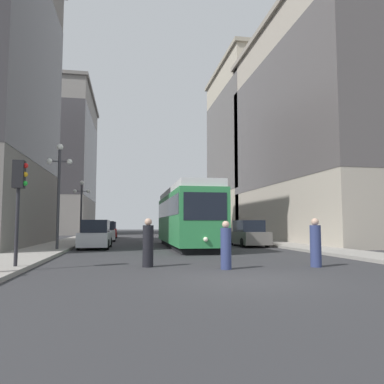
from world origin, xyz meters
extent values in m
plane|color=#303033|center=(0.00, 0.00, 0.00)|extent=(200.00, 200.00, 0.00)
cube|color=gray|center=(-7.88, 40.00, 0.07)|extent=(2.72, 120.00, 0.15)
cube|color=gray|center=(7.88, 40.00, 0.07)|extent=(2.72, 120.00, 0.15)
cube|color=black|center=(0.62, 14.63, 0.17)|extent=(2.29, 12.03, 0.35)
cube|color=#2D8447|center=(0.62, 14.63, 1.90)|extent=(2.69, 13.08, 3.10)
cube|color=black|center=(0.62, 14.63, 2.60)|extent=(2.72, 12.56, 1.08)
cube|color=silver|center=(0.62, 14.63, 3.67)|extent=(2.48, 12.81, 0.44)
cube|color=black|center=(0.58, 8.13, 2.44)|extent=(2.21, 0.10, 1.40)
sphere|color=#F2EACC|center=(0.58, 8.06, 0.80)|extent=(0.24, 0.24, 0.24)
cube|color=black|center=(3.94, 31.83, 0.17)|extent=(2.43, 10.44, 0.35)
cube|color=silver|center=(3.94, 31.83, 1.90)|extent=(2.83, 11.35, 3.10)
cube|color=black|center=(3.94, 31.83, 2.44)|extent=(2.85, 10.90, 1.30)
cube|color=black|center=(3.80, 26.20, 2.21)|extent=(2.31, 0.14, 1.71)
cylinder|color=black|center=(-6.06, 31.54, 0.32)|extent=(0.19, 0.64, 0.64)
cylinder|color=black|center=(-6.09, 34.21, 0.32)|extent=(0.19, 0.64, 0.64)
cylinder|color=black|center=(-4.35, 31.56, 0.32)|extent=(0.19, 0.64, 0.64)
cylinder|color=black|center=(-4.38, 34.24, 0.32)|extent=(0.19, 0.64, 0.64)
cube|color=maroon|center=(-5.22, 32.89, 0.60)|extent=(1.86, 4.34, 0.84)
cube|color=black|center=(-5.22, 33.00, 1.42)|extent=(1.62, 2.39, 0.80)
cylinder|color=black|center=(-6.10, 13.26, 0.32)|extent=(0.19, 0.64, 0.64)
cylinder|color=black|center=(-6.05, 16.10, 0.32)|extent=(0.19, 0.64, 0.64)
cylinder|color=black|center=(-4.39, 13.23, 0.32)|extent=(0.19, 0.64, 0.64)
cylinder|color=black|center=(-4.34, 16.07, 0.32)|extent=(0.19, 0.64, 0.64)
cube|color=#B2B2B7|center=(-5.22, 14.67, 0.60)|extent=(1.89, 4.62, 0.84)
cube|color=black|center=(-5.22, 14.78, 1.42)|extent=(1.63, 2.55, 0.80)
cylinder|color=black|center=(6.10, 16.93, 0.32)|extent=(0.19, 0.64, 0.64)
cylinder|color=black|center=(6.05, 13.97, 0.32)|extent=(0.19, 0.64, 0.64)
cylinder|color=black|center=(4.39, 16.95, 0.32)|extent=(0.19, 0.64, 0.64)
cylinder|color=black|center=(4.34, 13.99, 0.32)|extent=(0.19, 0.64, 0.64)
cube|color=slate|center=(5.22, 15.46, 0.60)|extent=(1.87, 4.80, 0.84)
cube|color=black|center=(5.22, 15.34, 1.42)|extent=(1.62, 2.65, 0.80)
cylinder|color=black|center=(-6.01, 24.01, 0.32)|extent=(0.21, 0.65, 0.64)
cylinder|color=black|center=(-6.14, 26.98, 0.32)|extent=(0.21, 0.65, 0.64)
cylinder|color=black|center=(-4.30, 24.08, 0.32)|extent=(0.21, 0.65, 0.64)
cylinder|color=black|center=(-4.43, 27.05, 0.32)|extent=(0.21, 0.65, 0.64)
cube|color=silver|center=(-5.22, 25.53, 0.60)|extent=(2.00, 4.86, 0.84)
cube|color=black|center=(-5.22, 25.65, 1.42)|extent=(1.70, 2.70, 0.80)
cylinder|color=black|center=(-2.51, 3.64, 0.75)|extent=(0.40, 0.40, 1.51)
sphere|color=tan|center=(-2.51, 3.64, 1.63)|extent=(0.27, 0.27, 0.27)
cylinder|color=navy|center=(0.10, 2.47, 0.71)|extent=(0.37, 0.37, 1.42)
sphere|color=tan|center=(0.10, 2.47, 1.54)|extent=(0.25, 0.25, 0.25)
cylinder|color=navy|center=(3.51, 2.60, 0.76)|extent=(0.40, 0.40, 1.51)
sphere|color=tan|center=(3.51, 2.60, 1.63)|extent=(0.27, 0.27, 0.27)
cylinder|color=#232328|center=(-6.92, 3.29, 1.93)|extent=(0.12, 0.12, 3.56)
cube|color=black|center=(-6.92, 3.29, 3.24)|extent=(0.36, 0.36, 0.95)
sphere|color=red|center=(-6.72, 3.29, 3.54)|extent=(0.18, 0.18, 0.18)
sphere|color=gold|center=(-6.72, 3.29, 3.24)|extent=(0.18, 0.18, 0.18)
sphere|color=green|center=(-6.72, 3.29, 2.94)|extent=(0.18, 0.18, 0.18)
cylinder|color=#333338|center=(-7.12, 12.09, 2.98)|extent=(0.16, 0.16, 5.67)
sphere|color=white|center=(-7.12, 12.09, 5.98)|extent=(0.36, 0.36, 0.36)
sphere|color=white|center=(-7.67, 12.09, 5.14)|extent=(0.31, 0.31, 0.31)
sphere|color=white|center=(-6.57, 12.09, 5.14)|extent=(0.31, 0.31, 0.31)
cube|color=#333338|center=(-7.12, 12.09, 5.14)|extent=(1.10, 0.06, 0.06)
cylinder|color=#333338|center=(-7.12, 23.14, 2.55)|extent=(0.16, 0.16, 4.80)
sphere|color=white|center=(-7.12, 23.14, 5.11)|extent=(0.36, 0.36, 0.36)
sphere|color=white|center=(-7.67, 23.14, 4.37)|extent=(0.31, 0.31, 0.31)
sphere|color=white|center=(-6.57, 23.14, 4.37)|extent=(0.31, 0.31, 0.31)
cube|color=#333338|center=(-7.12, 23.14, 4.37)|extent=(1.10, 0.06, 0.06)
cube|color=gray|center=(-16.40, 54.29, 11.34)|extent=(14.32, 21.73, 22.67)
cube|color=#423F43|center=(-16.40, 54.29, 12.47)|extent=(14.36, 21.77, 13.60)
cube|color=slate|center=(-16.40, 54.29, 22.92)|extent=(14.92, 22.33, 0.50)
cube|color=#A89E8E|center=(17.23, 21.12, 9.97)|extent=(15.99, 22.07, 19.94)
cube|color=#544F4E|center=(17.23, 21.12, 10.97)|extent=(16.03, 22.11, 11.96)
cube|color=gray|center=(17.23, 21.12, 20.19)|extent=(16.59, 22.67, 0.50)
cube|color=#B2A893|center=(14.99, 39.17, 11.51)|extent=(11.50, 16.68, 23.03)
cube|color=#595451|center=(14.99, 39.17, 12.66)|extent=(11.54, 16.72, 13.82)
cube|color=gray|center=(14.99, 39.17, 23.28)|extent=(12.10, 17.28, 0.50)
camera|label=1|loc=(-3.30, -10.19, 1.55)|focal=35.14mm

